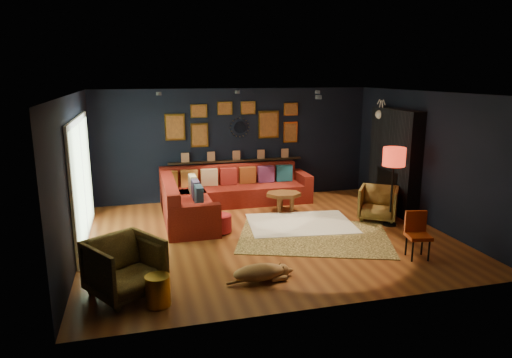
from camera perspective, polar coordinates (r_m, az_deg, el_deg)
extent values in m
plane|color=brown|center=(8.52, 1.46, -7.06)|extent=(6.50, 6.50, 0.00)
plane|color=black|center=(10.79, -2.57, 4.35)|extent=(6.50, 0.00, 6.50)
plane|color=black|center=(5.65, 9.32, -3.86)|extent=(6.50, 0.00, 6.50)
plane|color=black|center=(7.92, -21.71, 0.24)|extent=(0.00, 5.50, 5.50)
plane|color=black|center=(9.58, 20.54, 2.42)|extent=(0.00, 5.50, 5.50)
plane|color=silver|center=(8.01, 1.57, 10.69)|extent=(6.50, 6.50, 0.00)
cube|color=maroon|center=(10.50, -3.00, -1.99)|extent=(3.20, 0.95, 0.42)
cube|color=maroon|center=(10.73, -3.42, 0.65)|extent=(3.20, 0.24, 0.46)
cube|color=maroon|center=(10.93, 5.75, -0.84)|extent=(0.22, 0.95, 0.64)
cube|color=maroon|center=(9.28, -8.44, -4.13)|extent=(0.95, 2.20, 0.42)
cube|color=maroon|center=(9.14, -10.73, -1.75)|extent=(0.24, 2.20, 0.46)
cube|color=maroon|center=(8.30, -7.68, -5.38)|extent=(0.95, 0.22, 0.64)
cube|color=#995E20|center=(10.36, -10.80, -0.07)|extent=(0.38, 0.14, 0.38)
cube|color=orange|center=(10.40, -8.33, 0.07)|extent=(0.38, 0.14, 0.38)
cube|color=tan|center=(10.46, -5.88, 0.22)|extent=(0.38, 0.14, 0.38)
cube|color=maroon|center=(10.53, -3.46, 0.35)|extent=(0.38, 0.14, 0.38)
cube|color=brown|center=(10.63, -1.08, 0.49)|extent=(0.38, 0.14, 0.38)
cube|color=#5A2651|center=(10.74, 1.25, 0.62)|extent=(0.38, 0.14, 0.38)
cube|color=navy|center=(10.87, 3.53, 0.75)|extent=(0.38, 0.14, 0.38)
cube|color=beige|center=(9.87, -7.94, -0.62)|extent=(0.14, 0.38, 0.38)
cube|color=#383254|center=(9.38, -7.57, -1.31)|extent=(0.14, 0.38, 0.38)
cube|color=#21374D|center=(8.90, -7.15, -2.08)|extent=(0.14, 0.38, 0.38)
cube|color=black|center=(10.79, -2.48, 2.30)|extent=(3.20, 0.12, 0.04)
cube|color=gold|center=(10.50, -10.10, 6.40)|extent=(0.45, 0.03, 0.60)
cube|color=#A45E28|center=(10.48, -10.09, 6.39)|extent=(0.38, 0.01, 0.51)
cube|color=gold|center=(10.58, -7.08, 5.46)|extent=(0.40, 0.03, 0.55)
cube|color=#A45E28|center=(10.57, -7.06, 5.45)|extent=(0.34, 0.01, 0.47)
cube|color=gold|center=(10.53, -7.16, 8.43)|extent=(0.38, 0.03, 0.30)
cube|color=#A45E28|center=(10.51, -7.15, 8.42)|extent=(0.32, 0.01, 0.25)
cube|color=gold|center=(10.90, 1.58, 6.83)|extent=(0.50, 0.03, 0.65)
cube|color=#A45E28|center=(10.88, 1.60, 6.82)|extent=(0.42, 0.01, 0.55)
cube|color=gold|center=(11.09, 4.31, 5.86)|extent=(0.35, 0.03, 0.50)
cube|color=#A45E28|center=(11.07, 4.35, 5.85)|extent=(0.30, 0.01, 0.42)
cube|color=gold|center=(11.03, 4.36, 8.70)|extent=(0.35, 0.03, 0.30)
cube|color=#A45E28|center=(11.02, 4.39, 8.69)|extent=(0.30, 0.01, 0.25)
cube|color=gold|center=(10.62, -3.92, 8.81)|extent=(0.35, 0.03, 0.30)
cube|color=#A45E28|center=(10.60, -3.90, 8.80)|extent=(0.30, 0.01, 0.25)
cube|color=gold|center=(10.73, -1.00, 8.88)|extent=(0.35, 0.03, 0.30)
cube|color=#A45E28|center=(10.72, -0.98, 8.87)|extent=(0.30, 0.01, 0.25)
cylinder|color=silver|center=(10.73, -2.04, 6.46)|extent=(0.28, 0.03, 0.28)
cone|color=gold|center=(10.78, -0.89, 6.50)|extent=(0.03, 0.16, 0.03)
cone|color=gold|center=(10.77, -0.98, 6.94)|extent=(0.04, 0.16, 0.04)
cone|color=gold|center=(10.75, -1.23, 7.31)|extent=(0.04, 0.16, 0.04)
cone|color=gold|center=(10.73, -1.60, 7.55)|extent=(0.04, 0.16, 0.04)
cone|color=gold|center=(10.71, -2.05, 7.63)|extent=(0.03, 0.16, 0.03)
cone|color=gold|center=(10.69, -2.49, 7.53)|extent=(0.04, 0.16, 0.04)
cone|color=gold|center=(10.68, -2.86, 7.26)|extent=(0.04, 0.16, 0.04)
cone|color=gold|center=(10.68, -3.11, 6.87)|extent=(0.04, 0.16, 0.04)
cone|color=gold|center=(10.69, -3.20, 6.42)|extent=(0.03, 0.16, 0.03)
cone|color=gold|center=(10.70, -3.10, 5.97)|extent=(0.04, 0.16, 0.04)
cone|color=gold|center=(10.72, -2.85, 5.60)|extent=(0.04, 0.16, 0.04)
cone|color=gold|center=(10.74, -2.47, 5.37)|extent=(0.04, 0.16, 0.04)
cone|color=gold|center=(10.76, -2.03, 5.29)|extent=(0.03, 0.16, 0.03)
cone|color=gold|center=(10.77, -1.59, 5.40)|extent=(0.04, 0.16, 0.04)
cone|color=gold|center=(10.78, -1.22, 5.66)|extent=(0.04, 0.16, 0.04)
cone|color=gold|center=(10.79, -0.97, 6.05)|extent=(0.04, 0.16, 0.04)
cube|color=black|center=(10.27, 16.91, 2.22)|extent=(0.30, 1.60, 2.20)
cube|color=black|center=(10.37, 16.39, -1.32)|extent=(0.20, 0.80, 0.90)
cone|color=white|center=(10.62, 16.26, 7.78)|extent=(0.35, 0.28, 0.28)
sphere|color=white|center=(10.51, 15.22, 7.79)|extent=(0.20, 0.20, 0.20)
cylinder|color=white|center=(10.45, 15.53, 8.69)|extent=(0.02, 0.10, 0.28)
cylinder|color=white|center=(10.55, 15.21, 8.74)|extent=(0.02, 0.10, 0.28)
cube|color=white|center=(8.54, -20.95, -0.20)|extent=(0.04, 2.80, 2.20)
cube|color=#A9C99A|center=(8.53, -20.78, -0.19)|extent=(0.01, 2.60, 2.00)
cube|color=white|center=(8.53, -20.75, -0.19)|extent=(0.02, 0.06, 2.00)
cylinder|color=black|center=(8.90, -12.07, 10.39)|extent=(0.10, 0.10, 0.06)
cylinder|color=black|center=(9.51, -2.36, 10.81)|extent=(0.10, 0.10, 0.06)
cylinder|color=black|center=(9.60, 7.70, 10.73)|extent=(0.10, 0.10, 0.06)
cylinder|color=black|center=(7.45, 7.82, 10.10)|extent=(0.10, 0.10, 0.06)
cube|color=silver|center=(9.16, 5.58, -5.57)|extent=(2.20, 1.72, 0.03)
cube|color=#D8B460|center=(8.50, 7.26, -7.16)|extent=(3.20, 2.74, 0.02)
cylinder|color=brown|center=(9.77, 2.89, -3.29)|extent=(0.10, 0.10, 0.31)
cylinder|color=brown|center=(9.86, 4.51, -3.16)|extent=(0.10, 0.10, 0.31)
cylinder|color=brown|center=(10.13, 3.10, -2.71)|extent=(0.10, 0.10, 0.31)
cylinder|color=maroon|center=(8.64, -4.64, -5.53)|extent=(0.47, 0.47, 0.31)
imported|color=#BB913D|center=(6.44, -16.08, -10.23)|extent=(1.14, 1.13, 0.87)
imported|color=#BB913D|center=(9.64, 15.04, -2.76)|extent=(1.00, 0.98, 0.76)
cylinder|color=gold|center=(6.17, -12.15, -13.47)|extent=(0.32, 0.32, 0.40)
cylinder|color=black|center=(7.74, 18.98, -8.45)|extent=(0.03, 0.03, 0.37)
cylinder|color=black|center=(7.84, 20.81, -8.31)|extent=(0.03, 0.03, 0.37)
cylinder|color=black|center=(7.97, 18.26, -7.77)|extent=(0.03, 0.03, 0.37)
cylinder|color=black|center=(8.07, 20.04, -7.64)|extent=(0.03, 0.03, 0.37)
cube|color=#DA4413|center=(7.84, 19.63, -6.76)|extent=(0.42, 0.42, 0.06)
cube|color=#DA4413|center=(7.90, 19.33, -4.99)|extent=(0.36, 0.12, 0.36)
cylinder|color=black|center=(9.44, 16.35, -5.45)|extent=(0.26, 0.26, 0.04)
cylinder|color=black|center=(9.26, 16.61, -1.63)|extent=(0.04, 0.04, 1.26)
cylinder|color=red|center=(9.12, 16.89, 2.68)|extent=(0.43, 0.43, 0.35)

